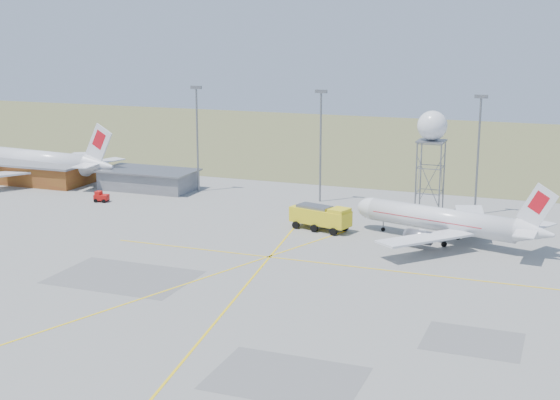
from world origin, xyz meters
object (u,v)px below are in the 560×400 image
at_px(radar_tower, 431,158).
at_px(baggage_tug, 101,198).
at_px(airliner_far, 39,161).
at_px(fire_truck, 322,218).
at_px(airliner_main, 444,221).

bearing_deg(radar_tower, baggage_tug, -169.75).
bearing_deg(radar_tower, airliner_far, 178.24).
relative_size(radar_tower, fire_truck, 1.73).
bearing_deg(radar_tower, airliner_main, -71.47).
relative_size(airliner_main, radar_tower, 1.73).
relative_size(airliner_far, fire_truck, 3.63).
height_order(airliner_main, airliner_far, airliner_far).
distance_m(airliner_far, fire_truck, 70.25).
bearing_deg(fire_truck, baggage_tug, -170.88).
distance_m(radar_tower, baggage_tug, 59.99).
height_order(airliner_main, radar_tower, radar_tower).
height_order(radar_tower, fire_truck, radar_tower).
distance_m(airliner_main, airliner_far, 88.96).
bearing_deg(baggage_tug, fire_truck, -13.44).
distance_m(airliner_main, fire_truck, 19.28).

